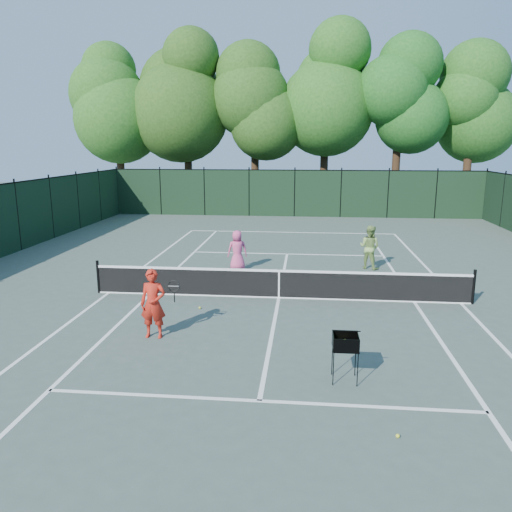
# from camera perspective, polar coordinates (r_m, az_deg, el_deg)

# --- Properties ---
(ground) EXTENTS (90.00, 90.00, 0.00)m
(ground) POSITION_cam_1_polar(r_m,az_deg,el_deg) (15.58, 2.62, -4.82)
(ground) COLOR #425048
(ground) RESTS_ON ground
(sideline_doubles_left) EXTENTS (0.10, 23.77, 0.01)m
(sideline_doubles_left) POSITION_cam_1_polar(r_m,az_deg,el_deg) (16.78, -16.47, -4.05)
(sideline_doubles_left) COLOR white
(sideline_doubles_left) RESTS_ON ground
(sideline_doubles_right) EXTENTS (0.10, 23.77, 0.01)m
(sideline_doubles_right) POSITION_cam_1_polar(r_m,az_deg,el_deg) (16.25, 22.39, -5.04)
(sideline_doubles_right) COLOR white
(sideline_doubles_right) RESTS_ON ground
(sideline_singles_left) EXTENTS (0.10, 23.77, 0.01)m
(sideline_singles_left) POSITION_cam_1_polar(r_m,az_deg,el_deg) (16.32, -12.00, -4.27)
(sideline_singles_left) COLOR white
(sideline_singles_left) RESTS_ON ground
(sideline_singles_right) EXTENTS (0.10, 23.77, 0.01)m
(sideline_singles_right) POSITION_cam_1_polar(r_m,az_deg,el_deg) (15.91, 17.65, -5.04)
(sideline_singles_right) COLOR white
(sideline_singles_right) RESTS_ON ground
(baseline_far) EXTENTS (10.97, 0.10, 0.01)m
(baseline_far) POSITION_cam_1_polar(r_m,az_deg,el_deg) (27.14, 4.04, 2.72)
(baseline_far) COLOR white
(baseline_far) RESTS_ON ground
(service_line_near) EXTENTS (8.23, 0.10, 0.01)m
(service_line_near) POSITION_cam_1_polar(r_m,az_deg,el_deg) (9.68, 0.40, -16.22)
(service_line_near) COLOR white
(service_line_near) RESTS_ON ground
(service_line_far) EXTENTS (8.23, 0.10, 0.01)m
(service_line_far) POSITION_cam_1_polar(r_m,az_deg,el_deg) (21.76, 3.58, 0.24)
(service_line_far) COLOR white
(service_line_far) RESTS_ON ground
(center_service_line) EXTENTS (0.10, 12.80, 0.01)m
(center_service_line) POSITION_cam_1_polar(r_m,az_deg,el_deg) (15.58, 2.62, -4.81)
(center_service_line) COLOR white
(center_service_line) RESTS_ON ground
(tennis_net) EXTENTS (11.69, 0.09, 1.06)m
(tennis_net) POSITION_cam_1_polar(r_m,az_deg,el_deg) (15.44, 2.64, -3.13)
(tennis_net) COLOR black
(tennis_net) RESTS_ON ground
(fence_far) EXTENTS (24.00, 0.05, 3.00)m
(fence_far) POSITION_cam_1_polar(r_m,az_deg,el_deg) (33.00, 4.43, 7.11)
(fence_far) COLOR black
(fence_far) RESTS_ON ground
(tree_0) EXTENTS (6.40, 6.40, 13.14)m
(tree_0) POSITION_cam_1_polar(r_m,az_deg,el_deg) (39.02, -15.66, 17.35)
(tree_0) COLOR black
(tree_0) RESTS_ON ground
(tree_1) EXTENTS (6.80, 6.80, 13.98)m
(tree_1) POSITION_cam_1_polar(r_m,az_deg,el_deg) (38.09, -8.01, 18.61)
(tree_1) COLOR black
(tree_1) RESTS_ON ground
(tree_2) EXTENTS (6.00, 6.00, 12.40)m
(tree_2) POSITION_cam_1_polar(r_m,az_deg,el_deg) (36.96, -0.12, 17.41)
(tree_2) COLOR black
(tree_2) RESTS_ON ground
(tree_3) EXTENTS (7.00, 7.00, 14.45)m
(tree_3) POSITION_cam_1_polar(r_m,az_deg,el_deg) (37.41, 8.06, 19.20)
(tree_3) COLOR black
(tree_3) RESTS_ON ground
(tree_4) EXTENTS (6.20, 6.20, 12.97)m
(tree_4) POSITION_cam_1_polar(r_m,az_deg,el_deg) (37.13, 16.17, 17.55)
(tree_4) COLOR black
(tree_4) RESTS_ON ground
(tree_5) EXTENTS (5.80, 5.80, 12.23)m
(tree_5) POSITION_cam_1_polar(r_m,az_deg,el_deg) (38.72, 23.59, 16.16)
(tree_5) COLOR black
(tree_5) RESTS_ON ground
(coach) EXTENTS (0.91, 0.63, 1.73)m
(coach) POSITION_cam_1_polar(r_m,az_deg,el_deg) (12.51, -11.66, -5.35)
(coach) COLOR red
(coach) RESTS_ON ground
(player_pink) EXTENTS (0.84, 0.64, 1.53)m
(player_pink) POSITION_cam_1_polar(r_m,az_deg,el_deg) (18.83, -2.15, 0.66)
(player_pink) COLOR #D64B81
(player_pink) RESTS_ON ground
(player_green) EXTENTS (1.02, 0.96, 1.67)m
(player_green) POSITION_cam_1_polar(r_m,az_deg,el_deg) (19.51, 12.84, 0.99)
(player_green) COLOR #84A954
(player_green) RESTS_ON ground
(ball_hopper) EXTENTS (0.52, 0.52, 0.98)m
(ball_hopper) POSITION_cam_1_polar(r_m,az_deg,el_deg) (10.24, 10.19, -9.68)
(ball_hopper) COLOR black
(ball_hopper) RESTS_ON ground
(loose_ball_near_cart) EXTENTS (0.07, 0.07, 0.07)m
(loose_ball_near_cart) POSITION_cam_1_polar(r_m,az_deg,el_deg) (8.95, 15.90, -19.16)
(loose_ball_near_cart) COLOR #CFDB2C
(loose_ball_near_cart) RESTS_ON ground
(loose_ball_midcourt) EXTENTS (0.07, 0.07, 0.07)m
(loose_ball_midcourt) POSITION_cam_1_polar(r_m,az_deg,el_deg) (14.66, -6.44, -5.89)
(loose_ball_midcourt) COLOR #BBCB29
(loose_ball_midcourt) RESTS_ON ground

